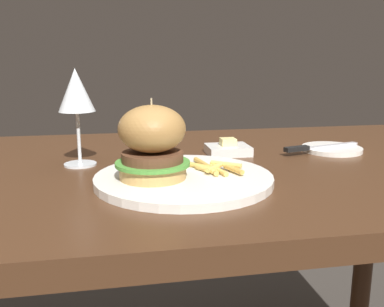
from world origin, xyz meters
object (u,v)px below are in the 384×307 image
Objects in this scene: bread_plate at (332,149)px; butter_dish at (228,149)px; main_plate at (184,179)px; table_knife at (315,147)px; burger_sandwich at (152,142)px; wine_glass at (76,93)px.

butter_dish reaches higher than bread_plate.
table_knife reaches higher than main_plate.
bread_plate is 0.67× the size of table_knife.
burger_sandwich is at bearing -171.00° from main_plate.
wine_glass reaches higher than burger_sandwich.
bread_plate is (0.43, 0.20, -0.07)m from burger_sandwich.
butter_dish is at bearing 7.40° from wine_glass.
bread_plate is at bearing 15.07° from table_knife.
main_plate is 0.42m from bread_plate.
butter_dish is at bearing 172.84° from table_knife.
bread_plate is at bearing 3.00° from wine_glass.
wine_glass is at bearing 139.37° from main_plate.
main_plate is at bearing -123.72° from butter_dish.
wine_glass is at bearing -172.60° from butter_dish.
table_knife is at bearing -164.93° from bread_plate.
table_knife is (0.51, 0.02, -0.13)m from wine_glass.
table_knife is (0.33, 0.17, 0.01)m from main_plate.
burger_sandwich is 0.29m from butter_dish.
butter_dish is at bearing 56.28° from main_plate.
bread_plate is at bearing 24.44° from burger_sandwich.
wine_glass is 0.34m from butter_dish.
butter_dish is (-0.24, 0.01, 0.01)m from bread_plate.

